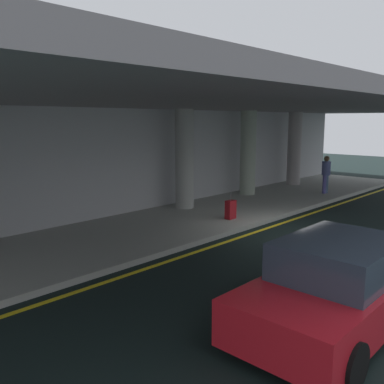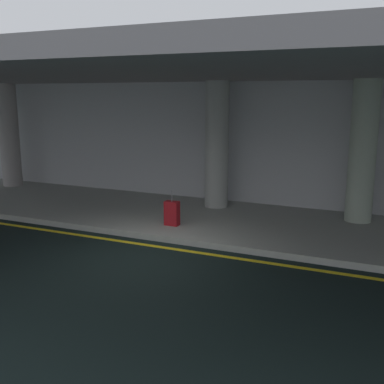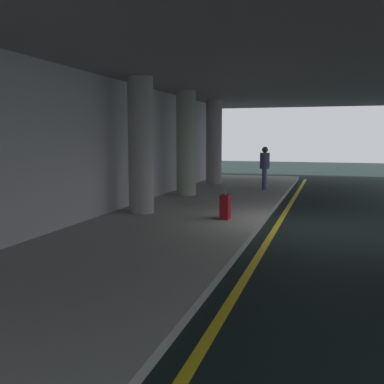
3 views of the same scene
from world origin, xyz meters
The scene contains 9 objects.
ground_plane centered at (0.00, 0.00, 0.00)m, with size 60.00×60.00×0.00m, color black.
sidewalk centered at (0.00, 3.10, 0.07)m, with size 26.00×4.20×0.15m, color #969892.
lane_stripe_yellow centered at (0.00, 0.66, 0.00)m, with size 26.00×0.14×0.01m, color yellow.
support_column_far_left centered at (-8.00, 4.35, 1.97)m, with size 0.69×0.69×3.65m, color #999391.
support_column_left_mid centered at (0.00, 4.35, 1.97)m, with size 0.69×0.69×3.65m, color gray.
support_column_center centered at (4.00, 4.35, 1.97)m, with size 0.69×0.69×3.65m, color #929E8D.
ceiling_overhang centered at (0.00, 2.60, 3.95)m, with size 28.00×13.20×0.30m, color slate.
terminal_back_wall centered at (0.00, 5.35, 1.90)m, with size 26.00×0.30×3.80m, color #A9AAAE.
suitcase_upright_primary centered at (-0.28, 1.94, 0.46)m, with size 0.36×0.22×0.90m.
Camera 2 is at (4.86, -8.28, 3.40)m, focal length 43.57 mm.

